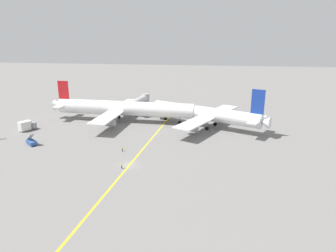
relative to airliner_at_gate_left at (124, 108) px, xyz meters
The scene contains 10 objects.
ground_plane 44.19m from the airliner_at_gate_left, 71.52° to the right, with size 600.00×600.00×0.00m, color slate.
taxiway_stripe 35.30m from the airliner_at_gate_left, 64.93° to the right, with size 0.50×120.00×0.01m, color yellow.
airliner_at_gate_left is the anchor object (origin of this frame).
airliner_being_pushed 32.21m from the airliner_at_gate_left, ahead, with size 45.74×39.63×15.76m.
pushback_tug 11.63m from the airliner_at_gate_left, 59.45° to the left, with size 8.78×5.18×2.94m.
gse_catering_truck_tall 35.35m from the airliner_at_gate_left, 150.28° to the right, with size 4.71×6.30×3.50m.
gse_stair_truck_yellow 37.33m from the airliner_at_gate_left, 122.88° to the right, with size 4.76×4.38×4.06m.
ground_crew_wing_walker_right 46.06m from the airliner_at_gate_left, 73.57° to the right, with size 0.36×0.36×1.54m.
ground_crew_ramp_agent_by_cones 33.74m from the airliner_at_gate_left, 73.64° to the right, with size 0.36×0.36×1.64m.
jet_bridge 21.56m from the airliner_at_gate_left, 86.74° to the left, with size 5.49×20.63×5.99m.
Camera 1 is at (22.22, -71.05, 32.08)m, focal length 32.64 mm.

